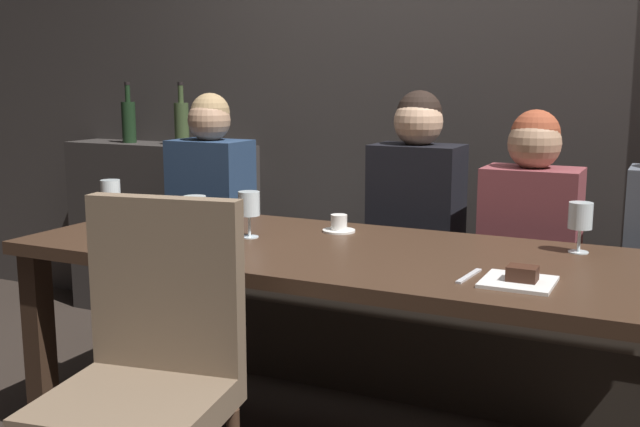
# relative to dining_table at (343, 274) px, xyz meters

# --- Properties ---
(back_wall_tiled) EXTENTS (6.00, 0.12, 3.00)m
(back_wall_tiled) POSITION_rel_dining_table_xyz_m (0.00, 1.22, 0.85)
(back_wall_tiled) COLOR #383330
(back_wall_tiled) RESTS_ON ground
(back_counter) EXTENTS (1.10, 0.28, 0.95)m
(back_counter) POSITION_rel_dining_table_xyz_m (-1.55, 1.04, -0.18)
(back_counter) COLOR #2F2B29
(back_counter) RESTS_ON ground
(dining_table) EXTENTS (2.20, 0.84, 0.74)m
(dining_table) POSITION_rel_dining_table_xyz_m (0.00, 0.00, 0.00)
(dining_table) COLOR #342217
(dining_table) RESTS_ON ground
(banquette_bench) EXTENTS (2.50, 0.44, 0.45)m
(banquette_bench) POSITION_rel_dining_table_xyz_m (0.00, 0.70, -0.42)
(banquette_bench) COLOR #312A23
(banquette_bench) RESTS_ON ground
(chair_near_side) EXTENTS (0.51, 0.51, 0.98)m
(chair_near_side) POSITION_rel_dining_table_xyz_m (-0.24, -0.72, -0.09)
(chair_near_side) COLOR #3D281C
(chair_near_side) RESTS_ON ground
(diner_redhead) EXTENTS (0.36, 0.24, 0.78)m
(diner_redhead) POSITION_rel_dining_table_xyz_m (-1.01, 0.72, 0.17)
(diner_redhead) COLOR navy
(diner_redhead) RESTS_ON banquette_bench
(diner_bearded) EXTENTS (0.36, 0.24, 0.80)m
(diner_bearded) POSITION_rel_dining_table_xyz_m (0.01, 0.71, 0.17)
(diner_bearded) COLOR black
(diner_bearded) RESTS_ON banquette_bench
(diner_far_end) EXTENTS (0.36, 0.24, 0.73)m
(diner_far_end) POSITION_rel_dining_table_xyz_m (0.48, 0.68, 0.14)
(diner_far_end) COLOR brown
(diner_far_end) RESTS_ON banquette_bench
(wine_bottle_dark_red) EXTENTS (0.08, 0.08, 0.33)m
(wine_bottle_dark_red) POSITION_rel_dining_table_xyz_m (-1.74, 1.02, 0.42)
(wine_bottle_dark_red) COLOR black
(wine_bottle_dark_red) RESTS_ON back_counter
(wine_bottle_pale_label) EXTENTS (0.08, 0.08, 0.33)m
(wine_bottle_pale_label) POSITION_rel_dining_table_xyz_m (-1.38, 1.01, 0.42)
(wine_bottle_pale_label) COLOR #384728
(wine_bottle_pale_label) RESTS_ON back_counter
(wine_glass_far_right) EXTENTS (0.08, 0.08, 0.16)m
(wine_glass_far_right) POSITION_rel_dining_table_xyz_m (-0.37, 0.01, 0.20)
(wine_glass_far_right) COLOR silver
(wine_glass_far_right) RESTS_ON dining_table
(wine_glass_end_left) EXTENTS (0.08, 0.08, 0.16)m
(wine_glass_end_left) POSITION_rel_dining_table_xyz_m (-0.48, -0.16, 0.20)
(wine_glass_end_left) COLOR silver
(wine_glass_end_left) RESTS_ON dining_table
(wine_glass_end_right) EXTENTS (0.08, 0.08, 0.16)m
(wine_glass_end_right) POSITION_rel_dining_table_xyz_m (-1.01, 0.04, 0.20)
(wine_glass_end_right) COLOR silver
(wine_glass_end_right) RESTS_ON dining_table
(wine_glass_center_back) EXTENTS (0.08, 0.08, 0.16)m
(wine_glass_center_back) POSITION_rel_dining_table_xyz_m (0.71, 0.27, 0.20)
(wine_glass_center_back) COLOR silver
(wine_glass_center_back) RESTS_ON dining_table
(espresso_cup) EXTENTS (0.12, 0.12, 0.06)m
(espresso_cup) POSITION_rel_dining_table_xyz_m (-0.12, 0.24, 0.11)
(espresso_cup) COLOR white
(espresso_cup) RESTS_ON dining_table
(dessert_plate) EXTENTS (0.19, 0.19, 0.05)m
(dessert_plate) POSITION_rel_dining_table_xyz_m (0.61, -0.19, 0.10)
(dessert_plate) COLOR white
(dessert_plate) RESTS_ON dining_table
(fork_on_table) EXTENTS (0.03, 0.17, 0.01)m
(fork_on_table) POSITION_rel_dining_table_xyz_m (0.47, -0.18, 0.09)
(fork_on_table) COLOR silver
(fork_on_table) RESTS_ON dining_table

